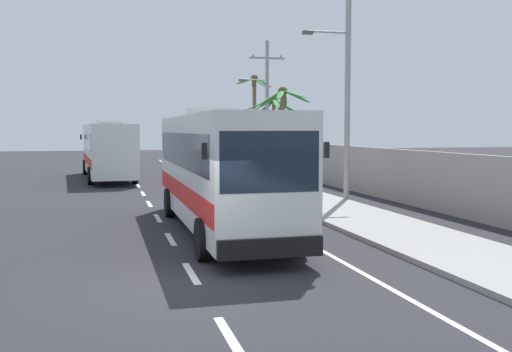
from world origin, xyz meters
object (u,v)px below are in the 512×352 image
(utility_pole_mid, at_px, (346,77))
(utility_pole_far, at_px, (266,105))
(coach_bus_far_lane, at_px, (108,149))
(pedestrian_midwalk, at_px, (294,173))
(coach_bus_foreground, at_px, (220,167))
(palm_third, at_px, (254,104))
(palm_nearest, at_px, (283,112))
(motorcycle_beside_bus, at_px, (233,182))
(pedestrian_near_kerb, at_px, (278,167))
(palm_second, at_px, (274,113))

(utility_pole_mid, height_order, utility_pole_far, utility_pole_mid)
(coach_bus_far_lane, height_order, pedestrian_midwalk, coach_bus_far_lane)
(utility_pole_far, bearing_deg, coach_bus_foreground, -109.28)
(palm_third, bearing_deg, utility_pole_far, -95.66)
(coach_bus_foreground, xyz_separation_m, palm_nearest, (6.89, 15.88, 2.19))
(motorcycle_beside_bus, bearing_deg, coach_bus_foreground, -104.50)
(coach_bus_far_lane, height_order, pedestrian_near_kerb, coach_bus_far_lane)
(utility_pole_mid, relative_size, utility_pole_far, 1.14)
(pedestrian_near_kerb, distance_m, utility_pole_far, 7.49)
(pedestrian_near_kerb, xyz_separation_m, palm_third, (1.62, 11.69, 4.03))
(coach_bus_foreground, distance_m, pedestrian_near_kerb, 14.92)
(pedestrian_midwalk, bearing_deg, motorcycle_beside_bus, -60.83)
(coach_bus_foreground, distance_m, utility_pole_mid, 9.54)
(coach_bus_foreground, bearing_deg, palm_second, 69.77)
(pedestrian_near_kerb, bearing_deg, motorcycle_beside_bus, 107.21)
(pedestrian_midwalk, distance_m, palm_second, 11.97)
(coach_bus_foreground, bearing_deg, utility_pole_far, 70.72)
(pedestrian_midwalk, bearing_deg, palm_nearest, -179.95)
(palm_third, bearing_deg, palm_second, -82.17)
(coach_bus_far_lane, height_order, palm_second, palm_second)
(utility_pole_mid, bearing_deg, palm_third, 87.50)
(coach_bus_foreground, relative_size, palm_second, 2.09)
(pedestrian_near_kerb, relative_size, palm_nearest, 0.30)
(motorcycle_beside_bus, distance_m, palm_third, 17.36)
(pedestrian_near_kerb, distance_m, palm_second, 9.00)
(pedestrian_near_kerb, xyz_separation_m, pedestrian_midwalk, (-0.07, -3.16, -0.09))
(coach_bus_far_lane, xyz_separation_m, motorcycle_beside_bus, (5.67, -11.29, -1.30))
(utility_pole_far, distance_m, palm_second, 2.07)
(utility_pole_far, relative_size, palm_nearest, 1.57)
(motorcycle_beside_bus, height_order, palm_nearest, palm_nearest)
(utility_pole_mid, relative_size, palm_second, 1.87)
(pedestrian_midwalk, bearing_deg, palm_second, -179.97)
(coach_bus_far_lane, xyz_separation_m, palm_second, (11.28, 1.13, 2.34))
(pedestrian_midwalk, distance_m, utility_pole_mid, 6.46)
(motorcycle_beside_bus, distance_m, utility_pole_far, 12.34)
(motorcycle_beside_bus, height_order, pedestrian_near_kerb, pedestrian_near_kerb)
(palm_nearest, relative_size, palm_third, 0.79)
(motorcycle_beside_bus, bearing_deg, utility_pole_mid, -39.26)
(motorcycle_beside_bus, bearing_deg, palm_third, 72.25)
(coach_bus_foreground, distance_m, pedestrian_midwalk, 12.07)
(coach_bus_far_lane, bearing_deg, palm_nearest, -25.31)
(palm_nearest, bearing_deg, pedestrian_midwalk, -100.92)
(coach_bus_far_lane, relative_size, palm_nearest, 2.19)
(pedestrian_midwalk, relative_size, palm_third, 0.22)
(utility_pole_far, bearing_deg, pedestrian_near_kerb, -99.72)
(pedestrian_midwalk, bearing_deg, coach_bus_far_lane, -127.21)
(motorcycle_beside_bus, bearing_deg, palm_nearest, 55.53)
(motorcycle_beside_bus, xyz_separation_m, utility_pole_far, (4.59, 10.68, 4.15))
(coach_bus_far_lane, relative_size, utility_pole_far, 1.39)
(pedestrian_near_kerb, bearing_deg, coach_bus_far_lane, 19.02)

